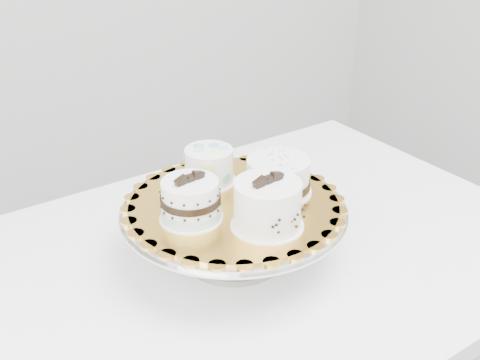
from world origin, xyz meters
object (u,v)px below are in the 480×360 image
cake_stand (234,222)px  cake_board (234,204)px  cake_swirl (268,206)px  cake_ribbon (278,177)px  table (241,288)px  cake_dots (209,165)px  cake_banded (191,201)px

cake_stand → cake_board: bearing=-63.4°
cake_board → cake_swirl: cake_swirl is taller
cake_ribbon → cake_board: bearing=-166.6°
table → cake_dots: bearing=94.6°
cake_stand → cake_swirl: cake_swirl is taller
cake_stand → cake_ribbon: size_ratio=2.86×
table → cake_dots: (-0.01, 0.09, 0.23)m
table → cake_dots: cake_dots is taller
cake_board → cake_stand: bearing=116.6°
cake_stand → table: bearing=9.5°
cake_stand → cake_board: 0.04m
cake_board → cake_ribbon: bearing=-3.3°
table → cake_stand: 0.16m
cake_swirl → cake_ribbon: 0.12m
cake_board → cake_ribbon: 0.10m
table → cake_swirl: (-0.01, -0.10, 0.23)m
cake_board → cake_swirl: (0.01, -0.09, 0.04)m
table → cake_banded: 0.25m
table → cake_board: bearing=-173.9°
table → cake_ribbon: cake_ribbon is taller
cake_banded → cake_ribbon: cake_banded is taller
cake_swirl → cake_banded: size_ratio=1.13×
cake_ribbon → cake_banded: bearing=-162.7°
cake_swirl → cake_banded: 0.13m
cake_ribbon → table: bearing=-169.3°
cake_swirl → cake_board: bearing=86.9°
table → cake_banded: size_ratio=11.21×
cake_swirl → cake_dots: bearing=83.5°
table → cake_board: 0.19m
cake_swirl → cake_banded: cake_swirl is taller
cake_stand → cake_board: size_ratio=1.09×
table → cake_dots: 0.25m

